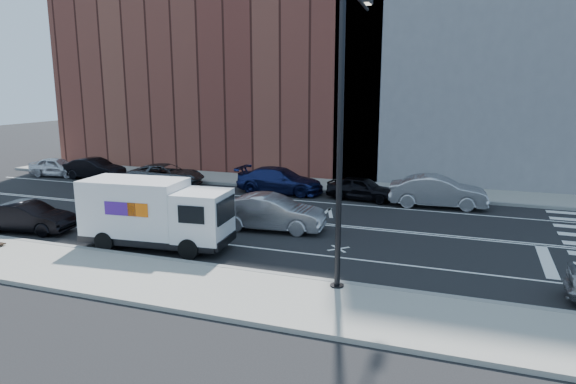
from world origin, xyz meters
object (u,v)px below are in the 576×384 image
Objects in this scene: far_parked_a at (57,167)px; far_parked_b at (95,169)px; driving_sedan at (271,213)px; fedex_van at (155,213)px.

far_parked_b is at bearing -95.08° from far_parked_a.
driving_sedan is at bearing -116.85° from far_parked_a.
far_parked_b is 0.91× the size of driving_sedan.
fedex_van is at bearing 133.94° from driving_sedan.
far_parked_a is 3.25m from far_parked_b.
fedex_van is 19.58m from far_parked_a.
fedex_van is at bearing -131.31° from far_parked_a.
far_parked_b is (3.25, 0.03, 0.05)m from far_parked_a.
far_parked_b is 17.68m from driving_sedan.
far_parked_a is (-15.90, 11.40, -0.76)m from fedex_van.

